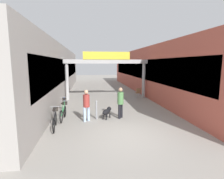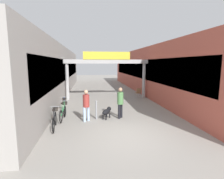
{
  "view_description": "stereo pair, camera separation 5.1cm",
  "coord_description": "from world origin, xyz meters",
  "px_view_note": "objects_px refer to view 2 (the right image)",
  "views": [
    {
      "loc": [
        -1.62,
        -6.93,
        3.05
      ],
      "look_at": [
        0.0,
        4.67,
        1.3
      ],
      "focal_mm": 28.0,
      "sensor_mm": 36.0,
      "label": 1
    },
    {
      "loc": [
        -1.57,
        -6.94,
        3.05
      ],
      "look_at": [
        0.0,
        4.67,
        1.3
      ],
      "focal_mm": 28.0,
      "sensor_mm": 36.0,
      "label": 2
    }
  ],
  "objects_px": {
    "bicycle_green_second": "(63,111)",
    "bollard_post_metal": "(96,110)",
    "bicycle_blue_third": "(65,106)",
    "bicycle_black_nearest": "(55,119)",
    "pedestrian_companion": "(86,103)",
    "pedestrian_with_dog": "(120,101)",
    "cafe_chair_wood_nearer": "(138,92)",
    "dog_on_leash": "(107,112)"
  },
  "relations": [
    {
      "from": "pedestrian_with_dog",
      "to": "bicycle_black_nearest",
      "type": "xyz_separation_m",
      "value": [
        -3.37,
        -1.07,
        -0.56
      ]
    },
    {
      "from": "bicycle_blue_third",
      "to": "bicycle_green_second",
      "type": "bearing_deg",
      "value": -85.91
    },
    {
      "from": "pedestrian_with_dog",
      "to": "dog_on_leash",
      "type": "relative_size",
      "value": 2.08
    },
    {
      "from": "dog_on_leash",
      "to": "bicycle_blue_third",
      "type": "height_order",
      "value": "bicycle_blue_third"
    },
    {
      "from": "pedestrian_with_dog",
      "to": "bicycle_black_nearest",
      "type": "distance_m",
      "value": 3.58
    },
    {
      "from": "pedestrian_companion",
      "to": "bicycle_blue_third",
      "type": "height_order",
      "value": "pedestrian_companion"
    },
    {
      "from": "bicycle_green_second",
      "to": "bicycle_black_nearest",
      "type": "bearing_deg",
      "value": -99.81
    },
    {
      "from": "bicycle_blue_third",
      "to": "bollard_post_metal",
      "type": "bearing_deg",
      "value": -35.56
    },
    {
      "from": "pedestrian_with_dog",
      "to": "bicycle_blue_third",
      "type": "xyz_separation_m",
      "value": [
        -3.23,
        1.38,
        -0.56
      ]
    },
    {
      "from": "bicycle_green_second",
      "to": "dog_on_leash",
      "type": "bearing_deg",
      "value": -3.36
    },
    {
      "from": "bicycle_green_second",
      "to": "bollard_post_metal",
      "type": "bearing_deg",
      "value": -6.15
    },
    {
      "from": "pedestrian_companion",
      "to": "pedestrian_with_dog",
      "type": "bearing_deg",
      "value": 8.85
    },
    {
      "from": "pedestrian_companion",
      "to": "bicycle_blue_third",
      "type": "bearing_deg",
      "value": 128.83
    },
    {
      "from": "bicycle_blue_third",
      "to": "bicycle_black_nearest",
      "type": "bearing_deg",
      "value": -93.31
    },
    {
      "from": "bicycle_black_nearest",
      "to": "bollard_post_metal",
      "type": "bearing_deg",
      "value": 28.55
    },
    {
      "from": "pedestrian_companion",
      "to": "cafe_chair_wood_nearer",
      "type": "relative_size",
      "value": 1.9
    },
    {
      "from": "bicycle_black_nearest",
      "to": "pedestrian_with_dog",
      "type": "bearing_deg",
      "value": 17.62
    },
    {
      "from": "dog_on_leash",
      "to": "bicycle_green_second",
      "type": "relative_size",
      "value": 0.49
    },
    {
      "from": "bicycle_black_nearest",
      "to": "bicycle_green_second",
      "type": "height_order",
      "value": "same"
    },
    {
      "from": "bicycle_blue_third",
      "to": "bollard_post_metal",
      "type": "distance_m",
      "value": 2.32
    },
    {
      "from": "cafe_chair_wood_nearer",
      "to": "bicycle_green_second",
      "type": "bearing_deg",
      "value": -137.95
    },
    {
      "from": "pedestrian_with_dog",
      "to": "bollard_post_metal",
      "type": "distance_m",
      "value": 1.42
    },
    {
      "from": "pedestrian_companion",
      "to": "bollard_post_metal",
      "type": "relative_size",
      "value": 1.62
    },
    {
      "from": "bicycle_blue_third",
      "to": "dog_on_leash",
      "type": "bearing_deg",
      "value": -27.57
    },
    {
      "from": "bicycle_black_nearest",
      "to": "dog_on_leash",
      "type": "bearing_deg",
      "value": 23.82
    },
    {
      "from": "cafe_chair_wood_nearer",
      "to": "dog_on_leash",
      "type": "bearing_deg",
      "value": -122.18
    },
    {
      "from": "pedestrian_with_dog",
      "to": "bollard_post_metal",
      "type": "height_order",
      "value": "pedestrian_with_dog"
    },
    {
      "from": "cafe_chair_wood_nearer",
      "to": "bicycle_blue_third",
      "type": "bearing_deg",
      "value": -145.34
    },
    {
      "from": "pedestrian_with_dog",
      "to": "bicycle_blue_third",
      "type": "distance_m",
      "value": 3.55
    },
    {
      "from": "dog_on_leash",
      "to": "bollard_post_metal",
      "type": "bearing_deg",
      "value": -174.83
    },
    {
      "from": "pedestrian_with_dog",
      "to": "bicycle_blue_third",
      "type": "relative_size",
      "value": 1.03
    },
    {
      "from": "bicycle_black_nearest",
      "to": "bicycle_blue_third",
      "type": "bearing_deg",
      "value": 86.69
    },
    {
      "from": "pedestrian_companion",
      "to": "cafe_chair_wood_nearer",
      "type": "height_order",
      "value": "pedestrian_companion"
    },
    {
      "from": "bicycle_green_second",
      "to": "bollard_post_metal",
      "type": "xyz_separation_m",
      "value": [
        1.8,
        -0.19,
        0.1
      ]
    },
    {
      "from": "bicycle_black_nearest",
      "to": "cafe_chair_wood_nearer",
      "type": "height_order",
      "value": "bicycle_black_nearest"
    },
    {
      "from": "pedestrian_with_dog",
      "to": "bicycle_green_second",
      "type": "relative_size",
      "value": 1.03
    },
    {
      "from": "bollard_post_metal",
      "to": "cafe_chair_wood_nearer",
      "type": "relative_size",
      "value": 1.18
    },
    {
      "from": "pedestrian_companion",
      "to": "bicycle_green_second",
      "type": "distance_m",
      "value": 1.47
    },
    {
      "from": "bollard_post_metal",
      "to": "pedestrian_companion",
      "type": "bearing_deg",
      "value": -148.76
    },
    {
      "from": "pedestrian_with_dog",
      "to": "cafe_chair_wood_nearer",
      "type": "distance_m",
      "value": 6.03
    },
    {
      "from": "bicycle_black_nearest",
      "to": "bicycle_green_second",
      "type": "xyz_separation_m",
      "value": [
        0.22,
        1.3,
        0.0
      ]
    },
    {
      "from": "cafe_chair_wood_nearer",
      "to": "pedestrian_with_dog",
      "type": "bearing_deg",
      "value": -115.71
    }
  ]
}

